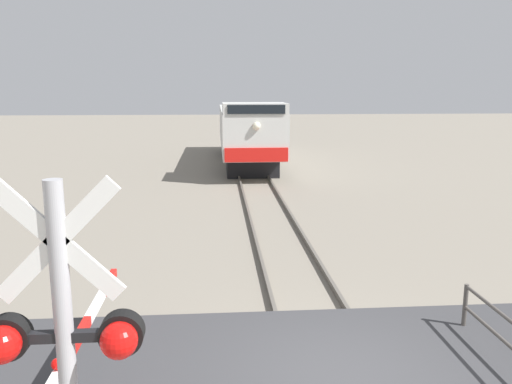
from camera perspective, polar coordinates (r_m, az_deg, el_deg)
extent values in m
cube|color=#59544C|center=(8.20, 4.23, -20.39)|extent=(0.08, 80.00, 0.15)
cube|color=#59544C|center=(8.51, 14.41, -19.45)|extent=(0.08, 80.00, 0.15)
cube|color=#38383A|center=(8.32, 9.43, -19.94)|extent=(36.00, 4.76, 0.17)
cube|color=black|center=(26.90, -0.51, 3.16)|extent=(2.58, 3.20, 1.05)
cube|color=black|center=(34.87, -1.42, 5.06)|extent=(2.58, 3.20, 1.05)
cube|color=silver|center=(30.72, -1.03, 7.18)|extent=(3.04, 14.64, 2.14)
cube|color=silver|center=(24.65, -0.20, 9.21)|extent=(2.98, 2.61, 0.50)
cube|color=black|center=(23.32, 0.05, 9.08)|extent=(2.58, 0.06, 0.40)
cube|color=red|center=(23.48, 0.05, 4.11)|extent=(2.89, 0.08, 0.64)
sphere|color=#F2EACC|center=(23.34, 0.05, 7.29)|extent=(0.36, 0.36, 0.36)
cube|color=white|center=(4.03, -21.06, -5.01)|extent=(0.95, 0.04, 0.95)
cube|color=white|center=(4.03, -21.06, -5.01)|extent=(0.95, 0.04, 0.95)
cube|color=black|center=(4.29, -20.32, -14.67)|extent=(1.04, 0.08, 0.08)
sphere|color=red|center=(4.34, -26.21, -14.86)|extent=(0.28, 0.28, 0.28)
sphere|color=red|center=(4.11, -14.85, -15.53)|extent=(0.28, 0.28, 0.28)
cylinder|color=black|center=(4.44, -25.63, -14.20)|extent=(0.34, 0.14, 0.34)
cylinder|color=black|center=(4.21, -14.56, -14.80)|extent=(0.34, 0.14, 0.34)
cube|color=white|center=(6.84, -21.09, -18.50)|extent=(0.10, 1.01, 0.14)
cube|color=red|center=(7.69, -18.92, -14.85)|extent=(0.10, 1.01, 0.14)
cube|color=white|center=(8.58, -17.25, -11.92)|extent=(0.10, 1.01, 0.14)
cube|color=red|center=(9.49, -15.92, -9.55)|extent=(0.10, 1.01, 0.14)
sphere|color=red|center=(6.82, -21.05, -17.27)|extent=(0.14, 0.14, 0.14)
sphere|color=red|center=(9.35, -16.09, -8.96)|extent=(0.14, 0.14, 0.14)
cylinder|color=#4C4742|center=(10.26, 22.01, -11.89)|extent=(0.08, 0.08, 0.95)
cylinder|color=#4C4742|center=(9.22, 25.25, -11.92)|extent=(0.06, 2.18, 0.06)
cylinder|color=#4C4742|center=(9.37, 25.04, -14.10)|extent=(0.06, 2.18, 0.06)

